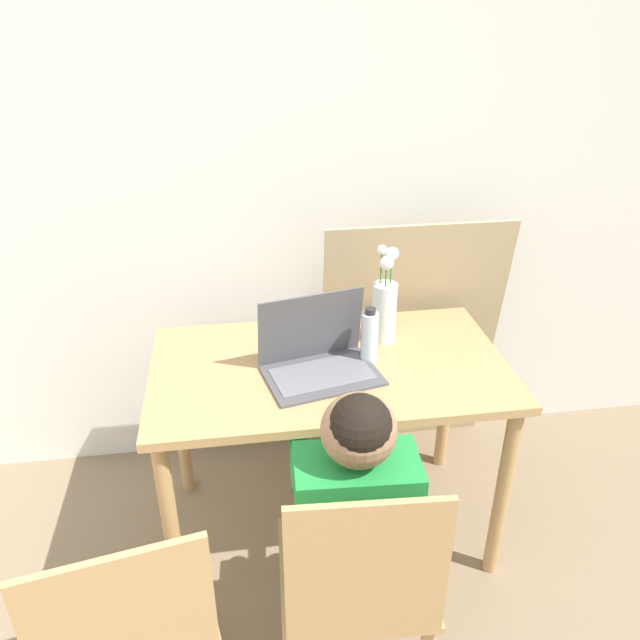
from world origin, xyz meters
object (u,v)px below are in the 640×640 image
at_px(person_seated, 353,500).
at_px(laptop, 317,355).
at_px(water_bottle, 369,337).
at_px(chair_spare, 134,640).
at_px(flower_vase, 384,306).
at_px(chair_occupied, 357,586).

height_order(person_seated, laptop, person_seated).
bearing_deg(laptop, water_bottle, -1.64).
relative_size(chair_spare, laptop, 2.16).
relative_size(chair_spare, flower_vase, 2.45).
xyz_separation_m(chair_occupied, water_bottle, (0.16, 0.65, 0.37)).
bearing_deg(laptop, flower_vase, 20.09).
height_order(chair_spare, laptop, laptop).
distance_m(person_seated, water_bottle, 0.59).
relative_size(person_seated, flower_vase, 2.87).
distance_m(laptop, flower_vase, 0.32).
relative_size(chair_spare, water_bottle, 4.43).
height_order(laptop, water_bottle, laptop).
height_order(person_seated, water_bottle, person_seated).
bearing_deg(chair_spare, person_seated, -172.22).
bearing_deg(flower_vase, water_bottle, -121.54).
bearing_deg(person_seated, chair_spare, 21.67).
height_order(chair_occupied, laptop, laptop).
height_order(chair_occupied, chair_spare, same).
height_order(chair_spare, person_seated, person_seated).
xyz_separation_m(chair_occupied, flower_vase, (0.24, 0.78, 0.41)).
xyz_separation_m(chair_spare, person_seated, (0.57, 0.19, 0.19)).
bearing_deg(water_bottle, chair_spare, -134.96).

